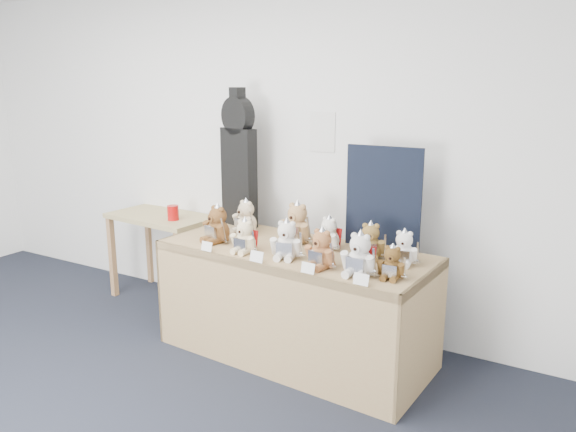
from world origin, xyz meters
The scene contains 21 objects.
room_shell centered at (0.86, 2.49, 1.54)m, with size 6.00×6.00×6.00m.
display_table centered at (0.96, 1.82, 0.62)m, with size 1.95×0.91×0.79m.
side_table centered at (-0.58, 2.24, 0.65)m, with size 0.97×0.59×0.78m.
guitar_case centered at (0.26, 2.25, 1.32)m, with size 0.34×0.18×1.08m.
navy_board centered at (1.47, 2.22, 1.15)m, with size 0.53×0.02×0.71m, color black.
red_cup centered at (-0.36, 2.15, 0.84)m, with size 0.09×0.09×0.13m, color #AA0B0B.
teddy_front_far_left centered at (0.40, 1.77, 0.91)m, with size 0.25×0.23×0.30m.
teddy_front_left centered at (0.71, 1.66, 0.90)m, with size 0.21×0.17×0.26m.
teddy_front_centre centered at (1.02, 1.70, 0.91)m, with size 0.24×0.21×0.29m.
teddy_front_right centered at (1.30, 1.64, 0.90)m, with size 0.23×0.20×0.28m.
teddy_front_far_right centered at (1.56, 1.63, 0.91)m, with size 0.24×0.20×0.30m.
teddy_front_end centered at (1.74, 1.67, 0.88)m, with size 0.19×0.15×0.23m.
teddy_back_left centered at (0.44, 2.07, 0.91)m, with size 0.23×0.22×0.29m.
teddy_back_centre_left centered at (0.90, 2.03, 0.93)m, with size 0.27×0.23×0.33m.
teddy_back_centre_right centered at (1.16, 2.01, 0.90)m, with size 0.21×0.20×0.26m.
teddy_back_right centered at (1.49, 1.97, 0.90)m, with size 0.22×0.20×0.27m.
teddy_back_end centered at (1.72, 1.96, 0.89)m, with size 0.21×0.18×0.25m.
entry_card_a centered at (0.48, 1.55, 0.83)m, with size 0.09×0.00×0.07m, color silver.
entry_card_b centered at (0.90, 1.52, 0.83)m, with size 0.10×0.00×0.07m, color silver.
entry_card_c centered at (1.28, 1.50, 0.83)m, with size 0.09×0.00×0.07m, color silver.
entry_card_d centered at (1.64, 1.47, 0.83)m, with size 0.09×0.00×0.07m, color silver.
Camera 1 is at (2.79, -1.33, 1.93)m, focal length 35.00 mm.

